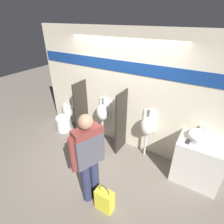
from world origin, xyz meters
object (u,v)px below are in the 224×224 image
at_px(toilet, 65,120).
at_px(shopping_bag, 104,200).
at_px(urinal_far, 148,126).
at_px(person_in_vest, 88,155).
at_px(cell_phone, 188,142).
at_px(urinal_near_counter, 103,112).
at_px(sink_basin, 202,138).

relative_size(toilet, shopping_bag, 1.51).
height_order(urinal_far, shopping_bag, urinal_far).
bearing_deg(urinal_far, person_in_vest, -104.61).
relative_size(cell_phone, toilet, 0.17).
relative_size(urinal_near_counter, urinal_far, 1.00).
bearing_deg(toilet, shopping_bag, -31.62).
distance_m(urinal_near_counter, shopping_bag, 2.01).
bearing_deg(person_in_vest, shopping_bag, -80.89).
relative_size(sink_basin, toilet, 0.54).
height_order(urinal_far, toilet, urinal_far).
xyz_separation_m(sink_basin, toilet, (-3.37, -0.09, -0.68)).
xyz_separation_m(sink_basin, person_in_vest, (-1.44, -1.41, 0.02)).
height_order(urinal_near_counter, urinal_far, same).
bearing_deg(person_in_vest, sink_basin, -24.45).
relative_size(sink_basin, cell_phone, 3.14).
xyz_separation_m(urinal_near_counter, urinal_far, (1.16, 0.00, 0.00)).
height_order(cell_phone, urinal_far, urinal_far).
bearing_deg(sink_basin, cell_phone, -138.75).
relative_size(urinal_far, shopping_bag, 2.16).
relative_size(cell_phone, urinal_near_counter, 0.12).
height_order(sink_basin, urinal_near_counter, urinal_near_counter).
bearing_deg(urinal_near_counter, cell_phone, -7.74).
height_order(sink_basin, urinal_far, urinal_far).
relative_size(urinal_far, toilet, 1.43).
relative_size(urinal_near_counter, shopping_bag, 2.16).
height_order(person_in_vest, shopping_bag, person_in_vest).
xyz_separation_m(sink_basin, cell_phone, (-0.20, -0.17, -0.05)).
bearing_deg(toilet, urinal_far, 4.70).
bearing_deg(urinal_near_counter, sink_basin, -2.61).
bearing_deg(toilet, sink_basin, 1.54).
relative_size(cell_phone, urinal_far, 0.12).
height_order(cell_phone, urinal_near_counter, urinal_near_counter).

